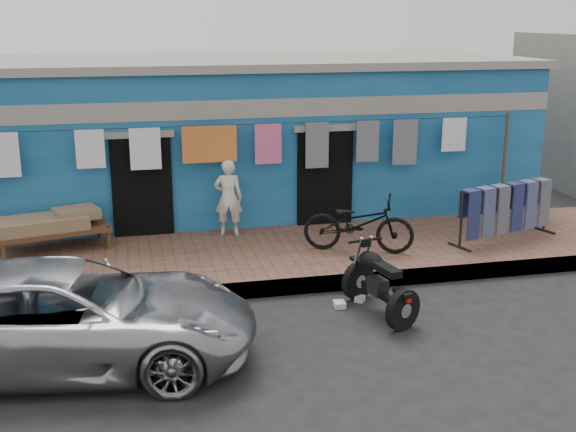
{
  "coord_description": "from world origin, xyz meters",
  "views": [
    {
      "loc": [
        -2.45,
        -8.76,
        4.22
      ],
      "look_at": [
        0.0,
        2.0,
        1.15
      ],
      "focal_mm": 45.0,
      "sensor_mm": 36.0,
      "label": 1
    }
  ],
  "objects_px": {
    "seated_person": "(228,198)",
    "motorcycle": "(380,281)",
    "car": "(68,315)",
    "jeans_rack": "(505,211)",
    "bicycle": "(359,217)",
    "charpoy": "(54,231)"
  },
  "relations": [
    {
      "from": "car",
      "to": "seated_person",
      "type": "height_order",
      "value": "seated_person"
    },
    {
      "from": "car",
      "to": "bicycle",
      "type": "bearing_deg",
      "value": -51.23
    },
    {
      "from": "car",
      "to": "seated_person",
      "type": "xyz_separation_m",
      "value": [
        2.62,
        4.27,
        0.3
      ]
    },
    {
      "from": "motorcycle",
      "to": "jeans_rack",
      "type": "relative_size",
      "value": 0.73
    },
    {
      "from": "car",
      "to": "motorcycle",
      "type": "height_order",
      "value": "car"
    },
    {
      "from": "charpoy",
      "to": "jeans_rack",
      "type": "relative_size",
      "value": 0.94
    },
    {
      "from": "car",
      "to": "bicycle",
      "type": "distance_m",
      "value": 5.45
    },
    {
      "from": "motorcycle",
      "to": "charpoy",
      "type": "xyz_separation_m",
      "value": [
        -4.8,
        3.39,
        0.07
      ]
    },
    {
      "from": "bicycle",
      "to": "charpoy",
      "type": "height_order",
      "value": "bicycle"
    },
    {
      "from": "seated_person",
      "to": "charpoy",
      "type": "xyz_separation_m",
      "value": [
        -3.12,
        -0.21,
        -0.39
      ]
    },
    {
      "from": "motorcycle",
      "to": "charpoy",
      "type": "distance_m",
      "value": 5.88
    },
    {
      "from": "motorcycle",
      "to": "charpoy",
      "type": "relative_size",
      "value": 0.77
    },
    {
      "from": "bicycle",
      "to": "seated_person",
      "type": "bearing_deg",
      "value": 77.77
    },
    {
      "from": "charpoy",
      "to": "car",
      "type": "bearing_deg",
      "value": -83.08
    },
    {
      "from": "seated_person",
      "to": "charpoy",
      "type": "bearing_deg",
      "value": 15.65
    },
    {
      "from": "charpoy",
      "to": "jeans_rack",
      "type": "height_order",
      "value": "jeans_rack"
    },
    {
      "from": "bicycle",
      "to": "motorcycle",
      "type": "xyz_separation_m",
      "value": [
        -0.37,
        -2.12,
        -0.35
      ]
    },
    {
      "from": "seated_person",
      "to": "jeans_rack",
      "type": "height_order",
      "value": "seated_person"
    },
    {
      "from": "bicycle",
      "to": "jeans_rack",
      "type": "distance_m",
      "value": 2.83
    },
    {
      "from": "bicycle",
      "to": "car",
      "type": "bearing_deg",
      "value": 144.38
    },
    {
      "from": "seated_person",
      "to": "motorcycle",
      "type": "relative_size",
      "value": 0.87
    },
    {
      "from": "seated_person",
      "to": "motorcycle",
      "type": "distance_m",
      "value": 4.0
    }
  ]
}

